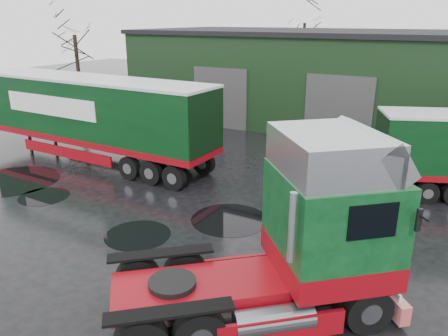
# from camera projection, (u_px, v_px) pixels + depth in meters

# --- Properties ---
(ground) EXTENTS (100.00, 100.00, 0.00)m
(ground) POSITION_uv_depth(u_px,v_px,m) (172.00, 227.00, 15.69)
(ground) COLOR black
(warehouse) EXTENTS (32.40, 12.40, 6.30)m
(warehouse) POSITION_uv_depth(u_px,v_px,m) (363.00, 78.00, 30.20)
(warehouse) COLOR black
(warehouse) RESTS_ON ground
(hero_tractor) EXTENTS (7.81, 7.43, 4.71)m
(hero_tractor) POSITION_uv_depth(u_px,v_px,m) (248.00, 231.00, 10.36)
(hero_tractor) COLOR #0D401B
(hero_tractor) RESTS_ON ground
(trailer_left) EXTENTS (14.15, 3.19, 4.38)m
(trailer_left) POSITION_uv_depth(u_px,v_px,m) (92.00, 120.00, 22.24)
(trailer_left) COLOR silver
(trailer_left) RESTS_ON ground
(tree_left) EXTENTS (4.40, 4.40, 8.50)m
(tree_left) POSITION_uv_depth(u_px,v_px,m) (77.00, 59.00, 32.06)
(tree_left) COLOR black
(tree_left) RESTS_ON ground
(tree_back_a) EXTENTS (4.40, 4.40, 9.50)m
(tree_back_a) POSITION_uv_depth(u_px,v_px,m) (304.00, 44.00, 41.62)
(tree_back_a) COLOR black
(tree_back_a) RESTS_ON ground
(puddle_0) EXTENTS (2.30, 2.30, 0.01)m
(puddle_0) POSITION_uv_depth(u_px,v_px,m) (138.00, 235.00, 15.13)
(puddle_0) COLOR black
(puddle_0) RESTS_ON ground
(puddle_1) EXTENTS (2.90, 2.90, 0.01)m
(puddle_1) POSITION_uv_depth(u_px,v_px,m) (230.00, 219.00, 16.29)
(puddle_1) COLOR black
(puddle_1) RESTS_ON ground
(puddle_2) EXTENTS (4.13, 4.13, 0.01)m
(puddle_2) POSITION_uv_depth(u_px,v_px,m) (13.00, 181.00, 20.16)
(puddle_2) COLOR black
(puddle_2) RESTS_ON ground
(puddle_4) EXTENTS (2.08, 2.08, 0.01)m
(puddle_4) POSITION_uv_depth(u_px,v_px,m) (44.00, 196.00, 18.39)
(puddle_4) COLOR black
(puddle_4) RESTS_ON ground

